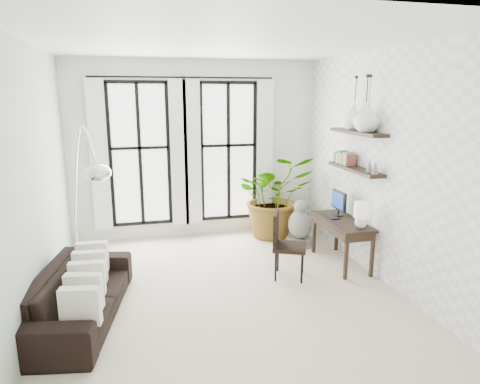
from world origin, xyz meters
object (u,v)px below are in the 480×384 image
object	(u,v)px
desk	(344,223)
buddha	(300,227)
desk_chair	(284,240)
sofa	(80,294)
arc_lamp	(83,168)
plant	(274,196)

from	to	relation	value
desk	buddha	bearing A→B (deg)	106.91
desk	buddha	xyz separation A→B (m)	(-0.30, 1.00, -0.34)
buddha	desk	bearing A→B (deg)	-73.09
desk_chair	buddha	world-z (taller)	desk_chair
desk	sofa	bearing A→B (deg)	-168.81
sofa	arc_lamp	xyz separation A→B (m)	(0.10, 0.45, 1.41)
desk	desk_chair	world-z (taller)	desk
desk	arc_lamp	xyz separation A→B (m)	(-3.65, -0.29, 1.04)
desk	arc_lamp	size ratio (longest dim) A/B	0.54
sofa	plant	distance (m)	3.97
sofa	desk_chair	xyz separation A→B (m)	(2.72, 0.56, 0.24)
sofa	buddha	size ratio (longest dim) A/B	2.60
desk	arc_lamp	world-z (taller)	arc_lamp
sofa	desk_chair	world-z (taller)	desk_chair
arc_lamp	buddha	xyz separation A→B (m)	(3.34, 1.29, -1.38)
desk	buddha	size ratio (longest dim) A/B	1.48
desk	desk_chair	distance (m)	1.05
plant	desk_chair	world-z (taller)	plant
plant	desk_chair	size ratio (longest dim) A/B	1.59
plant	sofa	bearing A→B (deg)	-143.29
desk_chair	buddha	bearing A→B (deg)	82.49
plant	arc_lamp	bearing A→B (deg)	-148.09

